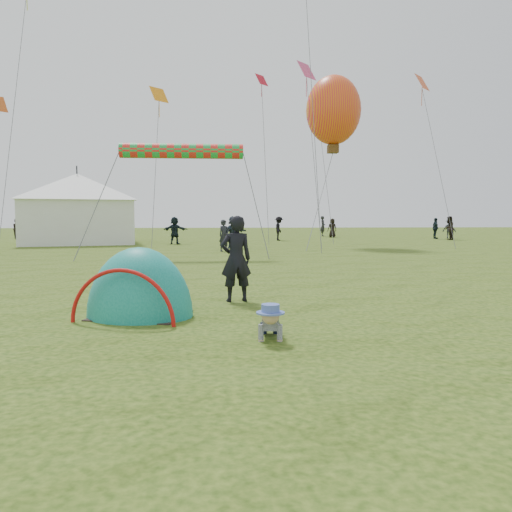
{
  "coord_description": "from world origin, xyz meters",
  "views": [
    {
      "loc": [
        -1.37,
        -7.66,
        1.76
      ],
      "look_at": [
        -0.59,
        1.85,
        1.0
      ],
      "focal_mm": 35.0,
      "sensor_mm": 36.0,
      "label": 1
    }
  ],
  "objects": [
    {
      "name": "event_marquee",
      "position": [
        -10.29,
        25.83,
        2.43
      ],
      "size": [
        8.55,
        8.55,
        4.86
      ],
      "primitive_type": null,
      "rotation": [
        0.0,
        0.0,
        0.24
      ],
      "color": "white",
      "rests_on": "ground"
    },
    {
      "name": "standing_adult",
      "position": [
        -0.94,
        2.57,
        0.89
      ],
      "size": [
        0.71,
        0.53,
        1.77
      ],
      "primitive_type": "imported",
      "rotation": [
        0.0,
        0.0,
        3.32
      ],
      "color": "black",
      "rests_on": "ground"
    },
    {
      "name": "balloon_kite",
      "position": [
        5.72,
        22.21,
        7.84
      ],
      "size": [
        3.27,
        3.27,
        4.57
      ],
      "primitive_type": null,
      "color": "orange"
    },
    {
      "name": "rainbow_tube_kite",
      "position": [
        -2.78,
        14.28,
        4.56
      ],
      "size": [
        5.26,
        0.64,
        0.64
      ],
      "primitive_type": "cylinder",
      "rotation": [
        0.0,
        1.57,
        0.0
      ],
      "color": "red"
    },
    {
      "name": "popup_tent",
      "position": [
        -2.7,
        1.18,
        0.0
      ],
      "size": [
        2.25,
        2.02,
        2.45
      ],
      "primitive_type": "ellipsoid",
      "rotation": [
        0.0,
        0.0,
        -0.28
      ],
      "color": "#0C776F",
      "rests_on": "ground"
    },
    {
      "name": "crowd_person_8",
      "position": [
        15.85,
        30.14,
        0.82
      ],
      "size": [
        0.45,
        0.98,
        1.64
      ],
      "primitive_type": "imported",
      "rotation": [
        0.0,
        0.0,
        1.52
      ],
      "color": "black",
      "rests_on": "ground"
    },
    {
      "name": "crowd_person_5",
      "position": [
        -0.38,
        19.89,
        0.89
      ],
      "size": [
        1.6,
        1.45,
        1.77
      ],
      "primitive_type": "imported",
      "rotation": [
        0.0,
        0.0,
        0.69
      ],
      "color": "#1F2A37",
      "rests_on": "ground"
    },
    {
      "name": "diamond_kite_3",
      "position": [
        6.13,
        28.42,
        9.11
      ],
      "size": [
        1.33,
        1.33,
        1.08
      ],
      "primitive_type": "plane",
      "rotation": [
        1.05,
        0.0,
        0.79
      ],
      "color": "#169A1D"
    },
    {
      "name": "diamond_kite_5",
      "position": [
        4.43,
        24.11,
        10.9
      ],
      "size": [
        1.37,
        1.37,
        1.12
      ],
      "primitive_type": "plane",
      "rotation": [
        1.05,
        0.0,
        0.79
      ],
      "color": "#D54474"
    },
    {
      "name": "crowd_person_11",
      "position": [
        -3.92,
        24.3,
        0.87
      ],
      "size": [
        1.69,
        0.93,
        1.73
      ],
      "primitive_type": "imported",
      "rotation": [
        0.0,
        0.0,
        2.87
      ],
      "color": "black",
      "rests_on": "ground"
    },
    {
      "name": "crowd_person_7",
      "position": [
        16.01,
        28.19,
        0.88
      ],
      "size": [
        1.08,
        1.07,
        1.77
      ],
      "primitive_type": "imported",
      "rotation": [
        0.0,
        0.0,
        3.89
      ],
      "color": "black",
      "rests_on": "ground"
    },
    {
      "name": "crowd_person_10",
      "position": [
        8.4,
        33.39,
        0.79
      ],
      "size": [
        0.84,
        0.62,
        1.59
      ],
      "primitive_type": "imported",
      "rotation": [
        0.0,
        0.0,
        3.29
      ],
      "color": "black",
      "rests_on": "ground"
    },
    {
      "name": "crowd_person_12",
      "position": [
        -0.92,
        17.41,
        0.8
      ],
      "size": [
        0.69,
        0.62,
        1.6
      ],
      "primitive_type": "imported",
      "rotation": [
        0.0,
        0.0,
        0.52
      ],
      "color": "#202228",
      "rests_on": "ground"
    },
    {
      "name": "crowd_person_3",
      "position": [
        3.27,
        28.4,
        0.87
      ],
      "size": [
        0.91,
        1.26,
        1.75
      ],
      "primitive_type": "imported",
      "rotation": [
        0.0,
        0.0,
        1.31
      ],
      "color": "black",
      "rests_on": "ground"
    },
    {
      "name": "crowd_person_9",
      "position": [
        17.05,
        30.31,
        0.79
      ],
      "size": [
        1.17,
        1.11,
        1.59
      ],
      "primitive_type": "imported",
      "rotation": [
        0.0,
        0.0,
        2.45
      ],
      "color": "#2D2E37",
      "rests_on": "ground"
    },
    {
      "name": "crowd_person_6",
      "position": [
        8.15,
        35.9,
        0.89
      ],
      "size": [
        0.55,
        0.72,
        1.79
      ],
      "primitive_type": "imported",
      "rotation": [
        0.0,
        0.0,
        1.38
      ],
      "color": "#222326",
      "rests_on": "ground"
    },
    {
      "name": "ground",
      "position": [
        0.0,
        0.0,
        0.0
      ],
      "size": [
        140.0,
        140.0,
        0.0
      ],
      "primitive_type": "plane",
      "color": "#1B340A"
    },
    {
      "name": "crawling_toddler",
      "position": [
        -0.59,
        -0.65,
        0.28
      ],
      "size": [
        0.57,
        0.77,
        0.56
      ],
      "primitive_type": null,
      "rotation": [
        0.0,
        0.0,
        -0.1
      ],
      "color": "black",
      "rests_on": "ground"
    },
    {
      "name": "diamond_kite_6",
      "position": [
        1.93,
        27.77,
        11.25
      ],
      "size": [
        0.99,
        0.99,
        0.8
      ],
      "primitive_type": "plane",
      "rotation": [
        1.05,
        0.0,
        0.79
      ],
      "color": "red"
    },
    {
      "name": "diamond_kite_8",
      "position": [
        -4.89,
        25.29,
        9.52
      ],
      "size": [
        1.21,
        1.21,
        0.98
      ],
      "primitive_type": "plane",
      "rotation": [
        1.05,
        0.0,
        0.79
      ],
      "color": "orange"
    },
    {
      "name": "crowd_person_1",
      "position": [
        -17.13,
        33.55,
        0.79
      ],
      "size": [
        0.9,
        0.96,
        1.58
      ],
      "primitive_type": "imported",
      "rotation": [
        0.0,
        0.0,
        2.09
      ],
      "color": "black",
      "rests_on": "ground"
    },
    {
      "name": "diamond_kite_0",
      "position": [
        11.53,
        23.11,
        10.07
      ],
      "size": [
        1.22,
        1.22,
        1.0
      ],
      "primitive_type": "plane",
      "rotation": [
        1.05,
        0.0,
        0.79
      ],
      "color": "#EC5D31"
    }
  ]
}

